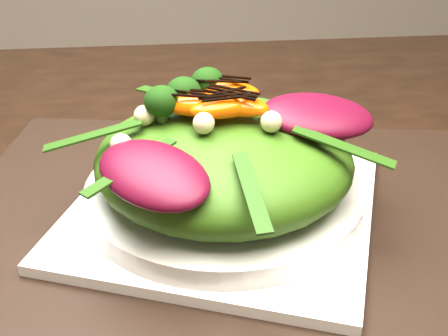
{
  "coord_description": "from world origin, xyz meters",
  "views": [
    {
      "loc": [
        -0.36,
        -0.47,
        1.04
      ],
      "look_at": [
        -0.31,
        -0.04,
        0.8
      ],
      "focal_mm": 48.0,
      "sensor_mm": 36.0,
      "label": 1
    }
  ],
  "objects": [
    {
      "name": "placemat",
      "position": [
        -0.31,
        -0.04,
        0.75
      ],
      "size": [
        0.52,
        0.43,
        0.0
      ],
      "primitive_type": "cube",
      "rotation": [
        0.0,
        0.0,
        -0.18
      ],
      "color": "black",
      "rests_on": "dining_table"
    },
    {
      "name": "plate_base",
      "position": [
        -0.31,
        -0.04,
        0.76
      ],
      "size": [
        0.32,
        0.32,
        0.01
      ],
      "primitive_type": "cube",
      "rotation": [
        0.0,
        0.0,
        -0.36
      ],
      "color": "white",
      "rests_on": "placemat"
    },
    {
      "name": "salad_bowl",
      "position": [
        -0.31,
        -0.04,
        0.77
      ],
      "size": [
        0.28,
        0.28,
        0.02
      ],
      "primitive_type": "cylinder",
      "rotation": [
        0.0,
        0.0,
        0.21
      ],
      "color": "silver",
      "rests_on": "plate_base"
    },
    {
      "name": "lettuce_mound",
      "position": [
        -0.31,
        -0.04,
        0.8
      ],
      "size": [
        0.24,
        0.24,
        0.07
      ],
      "primitive_type": "ellipsoid",
      "rotation": [
        0.0,
        0.0,
        -0.15
      ],
      "color": "#365E11",
      "rests_on": "salad_bowl"
    },
    {
      "name": "radicchio_leaf",
      "position": [
        -0.23,
        -0.04,
        0.84
      ],
      "size": [
        0.09,
        0.06,
        0.02
      ],
      "primitive_type": "ellipsoid",
      "rotation": [
        0.0,
        0.0,
        -0.02
      ],
      "color": "#450718",
      "rests_on": "lettuce_mound"
    },
    {
      "name": "orange_segment",
      "position": [
        -0.31,
        -0.03,
        0.85
      ],
      "size": [
        0.06,
        0.03,
        0.02
      ],
      "primitive_type": "ellipsoid",
      "rotation": [
        0.0,
        0.0,
        0.13
      ],
      "color": "#F34704",
      "rests_on": "lettuce_mound"
    },
    {
      "name": "broccoli_floret",
      "position": [
        -0.36,
        -0.02,
        0.85
      ],
      "size": [
        0.05,
        0.05,
        0.04
      ],
      "primitive_type": "sphere",
      "rotation": [
        0.0,
        0.0,
        -0.3
      ],
      "color": "#163309",
      "rests_on": "lettuce_mound"
    },
    {
      "name": "macadamia_nut",
      "position": [
        -0.27,
        -0.08,
        0.84
      ],
      "size": [
        0.02,
        0.02,
        0.02
      ],
      "primitive_type": "sphere",
      "rotation": [
        0.0,
        0.0,
        -0.31
      ],
      "color": "#C4C18A",
      "rests_on": "lettuce_mound"
    },
    {
      "name": "balsamic_drizzle",
      "position": [
        -0.31,
        -0.03,
        0.86
      ],
      "size": [
        0.04,
        0.01,
        0.0
      ],
      "primitive_type": "cube",
      "rotation": [
        0.0,
        0.0,
        0.13
      ],
      "color": "black",
      "rests_on": "orange_segment"
    }
  ]
}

